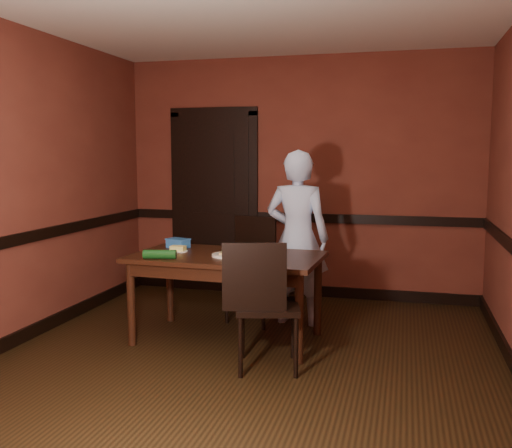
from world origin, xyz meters
The scene contains 19 objects.
floor centered at (0.00, 0.00, 0.00)m, with size 4.00×4.50×0.01m, color black.
ceiling centered at (0.00, 0.00, 2.70)m, with size 4.00×4.50×0.01m, color silver.
wall_back centered at (0.00, 2.25, 1.35)m, with size 4.00×0.02×2.70m, color maroon.
wall_front centered at (0.00, -2.25, 1.35)m, with size 4.00×0.02×2.70m, color maroon.
wall_left centered at (-2.00, 0.00, 1.35)m, with size 0.02×4.50×2.70m, color maroon.
dado_back centered at (0.00, 2.23, 0.90)m, with size 4.00×0.03×0.10m, color black.
dado_left centered at (-1.99, 0.00, 0.90)m, with size 0.03×4.50×0.10m, color black.
baseboard_back centered at (0.00, 2.23, 0.06)m, with size 4.00×0.03×0.12m, color black.
baseboard_left centered at (-1.99, 0.00, 0.06)m, with size 0.03×4.50×0.12m, color black.
door centered at (-1.00, 2.22, 1.09)m, with size 1.05×0.07×2.20m.
dining_table centered at (-0.30, 0.51, 0.38)m, with size 1.61×0.91×0.76m, color black.
chair_far centered at (-0.20, 1.11, 0.50)m, with size 0.47×0.47×1.00m, color black, non-canonical shape.
chair_near centered at (0.20, -0.04, 0.50)m, with size 0.46×0.46×0.99m, color black, non-canonical shape.
person centered at (0.19, 1.16, 0.83)m, with size 0.60×0.40×1.66m, color #B0C6E8.
sandwich_plate centered at (-0.27, 0.44, 0.78)m, with size 0.28×0.28×0.07m.
sauce_jar centered at (-0.04, 0.41, 0.80)m, with size 0.08×0.08×0.10m.
cheese_saucer centered at (-0.76, 0.54, 0.78)m, with size 0.17×0.17×0.05m.
food_tub centered at (-0.85, 0.74, 0.80)m, with size 0.24×0.20×0.08m.
wrapped_veg centered at (-0.78, 0.17, 0.79)m, with size 0.08×0.08×0.27m, color #124315.
Camera 1 is at (1.17, -4.10, 1.62)m, focal length 40.00 mm.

